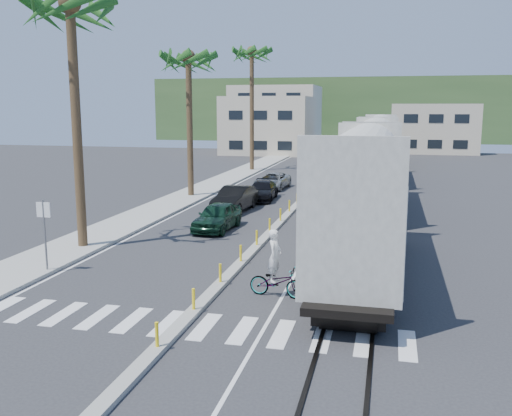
{
  "coord_description": "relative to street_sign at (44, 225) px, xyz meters",
  "views": [
    {
      "loc": [
        6.0,
        -17.7,
        6.64
      ],
      "look_at": [
        0.06,
        7.59,
        2.0
      ],
      "focal_mm": 40.0,
      "sensor_mm": 36.0,
      "label": 1
    }
  ],
  "objects": [
    {
      "name": "crosswalk",
      "position": [
        7.3,
        -4.0,
        -1.97
      ],
      "size": [
        14.0,
        2.2,
        0.01
      ],
      "primitive_type": "cube",
      "color": "silver",
      "rests_on": "ground"
    },
    {
      "name": "sidewalk",
      "position": [
        -1.2,
        23.0,
        -1.9
      ],
      "size": [
        3.0,
        90.0,
        0.15
      ],
      "primitive_type": "cube",
      "color": "gray",
      "rests_on": "ground"
    },
    {
      "name": "car_rear",
      "position": [
        4.06,
        25.5,
        -1.31
      ],
      "size": [
        2.86,
        5.07,
        1.33
      ],
      "primitive_type": "imported",
      "rotation": [
        0.0,
        0.0,
        -0.07
      ],
      "color": "#9DA0A1",
      "rests_on": "ground"
    },
    {
      "name": "freight_train",
      "position": [
        12.3,
        23.24,
        0.93
      ],
      "size": [
        3.0,
        60.94,
        5.85
      ],
      "color": "#A3A296",
      "rests_on": "ground"
    },
    {
      "name": "cyclist",
      "position": [
        9.6,
        -0.72,
        -1.2
      ],
      "size": [
        1.25,
        2.24,
        2.42
      ],
      "rotation": [
        0.0,
        0.0,
        1.44
      ],
      "color": "#9EA0A5",
      "rests_on": "ground"
    },
    {
      "name": "street_sign",
      "position": [
        0.0,
        0.0,
        0.0
      ],
      "size": [
        0.6,
        0.08,
        3.0
      ],
      "color": "slate",
      "rests_on": "ground"
    },
    {
      "name": "rails",
      "position": [
        12.3,
        26.0,
        -1.94
      ],
      "size": [
        1.56,
        100.0,
        0.06
      ],
      "color": "black",
      "rests_on": "ground"
    },
    {
      "name": "hillside",
      "position": [
        7.3,
        98.0,
        4.03
      ],
      "size": [
        80.0,
        20.0,
        12.0
      ],
      "primitive_type": "cube",
      "color": "#385628",
      "rests_on": "ground"
    },
    {
      "name": "median",
      "position": [
        7.3,
        17.96,
        -1.88
      ],
      "size": [
        0.45,
        60.0,
        0.85
      ],
      "color": "gray",
      "rests_on": "ground"
    },
    {
      "name": "car_lead",
      "position": [
        4.3,
        9.42,
        -1.23
      ],
      "size": [
        2.22,
        4.56,
        1.49
      ],
      "primitive_type": "imported",
      "rotation": [
        0.0,
        0.0,
        -0.05
      ],
      "color": "#0F2F1F",
      "rests_on": "ground"
    },
    {
      "name": "car_third",
      "position": [
        4.46,
        19.84,
        -1.3
      ],
      "size": [
        2.32,
        4.81,
        1.34
      ],
      "primitive_type": "imported",
      "rotation": [
        0.0,
        0.0,
        0.05
      ],
      "color": "black",
      "rests_on": "ground"
    },
    {
      "name": "buildings",
      "position": [
        0.89,
        69.66,
        2.39
      ],
      "size": [
        38.0,
        27.0,
        10.0
      ],
      "color": "beige",
      "rests_on": "ground"
    },
    {
      "name": "lane_markings",
      "position": [
        5.15,
        23.0,
        -1.97
      ],
      "size": [
        9.42,
        90.0,
        0.01
      ],
      "color": "silver",
      "rests_on": "ground"
    },
    {
      "name": "car_second",
      "position": [
        3.73,
        15.09,
        -1.18
      ],
      "size": [
        2.53,
        5.11,
        1.58
      ],
      "primitive_type": "imported",
      "rotation": [
        0.0,
        0.0,
        -0.09
      ],
      "color": "black",
      "rests_on": "ground"
    },
    {
      "name": "ground",
      "position": [
        7.3,
        -2.0,
        -1.97
      ],
      "size": [
        140.0,
        140.0,
        0.0
      ],
      "primitive_type": "plane",
      "color": "#28282B",
      "rests_on": "ground"
    },
    {
      "name": "palm_trees",
      "position": [
        -0.8,
        20.7,
        8.84
      ],
      "size": [
        3.5,
        37.2,
        13.75
      ],
      "color": "brown",
      "rests_on": "ground"
    }
  ]
}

